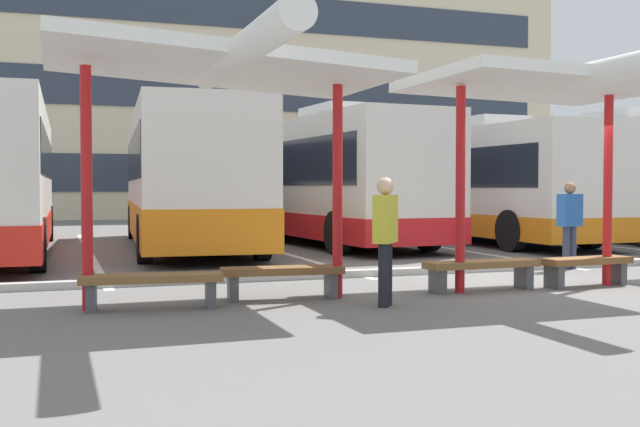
{
  "coord_description": "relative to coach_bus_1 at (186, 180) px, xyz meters",
  "views": [
    {
      "loc": [
        -7.18,
        -10.66,
        1.55
      ],
      "look_at": [
        -2.26,
        3.51,
        1.02
      ],
      "focal_mm": 43.07,
      "sensor_mm": 36.0,
      "label": 1
    }
  ],
  "objects": [
    {
      "name": "lane_stripe_1",
      "position": [
        -2.4,
        -0.67,
        -1.71
      ],
      "size": [
        0.16,
        14.0,
        0.01
      ],
      "primitive_type": "cube",
      "color": "white",
      "rests_on": "ground"
    },
    {
      "name": "waiting_passenger_0",
      "position": [
        0.88,
        -10.33,
        -0.75
      ],
      "size": [
        0.47,
        0.51,
        1.67
      ],
      "color": "black",
      "rests_on": "ground"
    },
    {
      "name": "ground_plane",
      "position": [
        4.02,
        -8.72,
        -1.71
      ],
      "size": [
        160.0,
        160.0,
        0.0
      ],
      "primitive_type": "plane",
      "color": "slate"
    },
    {
      "name": "waiting_passenger_1",
      "position": [
        5.96,
        -7.38,
        -0.77
      ],
      "size": [
        0.51,
        0.31,
        1.63
      ],
      "color": "#33384C",
      "rests_on": "ground"
    },
    {
      "name": "coach_bus_1",
      "position": [
        0.0,
        0.0,
        0.0
      ],
      "size": [
        3.36,
        10.97,
        3.71
      ],
      "color": "silver",
      "rests_on": "ground"
    },
    {
      "name": "coach_bus_2",
      "position": [
        3.85,
        0.73,
        0.0
      ],
      "size": [
        3.35,
        10.92,
        3.65
      ],
      "color": "silver",
      "rests_on": "ground"
    },
    {
      "name": "coach_bus_4",
      "position": [
        12.4,
        -0.05,
        -0.0
      ],
      "size": [
        3.01,
        10.89,
        3.71
      ],
      "color": "silver",
      "rests_on": "ground"
    },
    {
      "name": "bench_0",
      "position": [
        -2.01,
        -9.61,
        -1.38
      ],
      "size": [
        1.8,
        0.61,
        0.45
      ],
      "color": "brown",
      "rests_on": "ground"
    },
    {
      "name": "bench_2",
      "position": [
        2.84,
        -9.45,
        -1.37
      ],
      "size": [
        1.81,
        0.49,
        0.45
      ],
      "color": "brown",
      "rests_on": "ground"
    },
    {
      "name": "lane_stripe_2",
      "position": [
        1.88,
        -0.67,
        -1.71
      ],
      "size": [
        0.16,
        14.0,
        0.01
      ],
      "primitive_type": "cube",
      "color": "white",
      "rests_on": "ground"
    },
    {
      "name": "waiting_shelter_1",
      "position": [
        3.74,
        -9.78,
        1.28
      ],
      "size": [
        3.62,
        4.51,
        3.24
      ],
      "color": "red",
      "rests_on": "ground"
    },
    {
      "name": "bench_1",
      "position": [
        -0.21,
        -9.32,
        -1.38
      ],
      "size": [
        1.7,
        0.58,
        0.45
      ],
      "color": "brown",
      "rests_on": "ground"
    },
    {
      "name": "coach_bus_3",
      "position": [
        8.11,
        0.74,
        -0.1
      ],
      "size": [
        2.86,
        12.18,
        3.44
      ],
      "color": "silver",
      "rests_on": "ground"
    },
    {
      "name": "platform_kerb",
      "position": [
        4.02,
        -7.21,
        -1.65
      ],
      "size": [
        44.0,
        0.24,
        0.12
      ],
      "primitive_type": "cube",
      "color": "#ADADA8",
      "rests_on": "ground"
    },
    {
      "name": "bench_3",
      "position": [
        4.64,
        -9.53,
        -1.38
      ],
      "size": [
        1.58,
        0.54,
        0.45
      ],
      "color": "brown",
      "rests_on": "ground"
    },
    {
      "name": "lane_stripe_3",
      "position": [
        6.16,
        -0.67,
        -1.71
      ],
      "size": [
        0.16,
        14.0,
        0.01
      ],
      "primitive_type": "cube",
      "color": "white",
      "rests_on": "ground"
    },
    {
      "name": "lane_stripe_4",
      "position": [
        10.44,
        -0.67,
        -1.71
      ],
      "size": [
        0.16,
        14.0,
        0.01
      ],
      "primitive_type": "cube",
      "color": "white",
      "rests_on": "ground"
    },
    {
      "name": "terminal_building",
      "position": [
        4.07,
        22.54,
        6.29
      ],
      "size": [
        38.87,
        10.17,
        18.71
      ],
      "color": "beige",
      "rests_on": "ground"
    },
    {
      "name": "waiting_shelter_0",
      "position": [
        -1.11,
        -9.69,
        1.34
      ],
      "size": [
        4.33,
        4.95,
        3.33
      ],
      "color": "red",
      "rests_on": "ground"
    }
  ]
}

